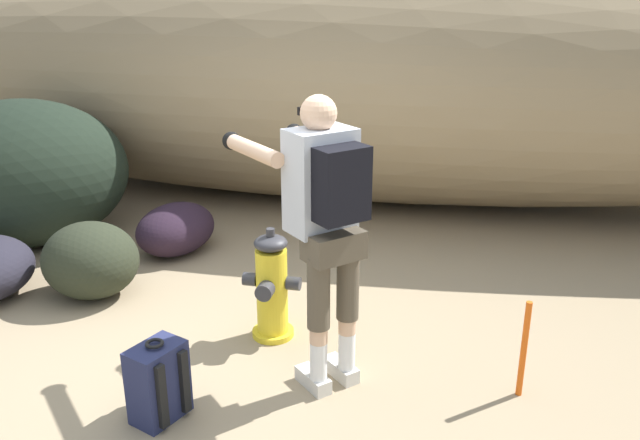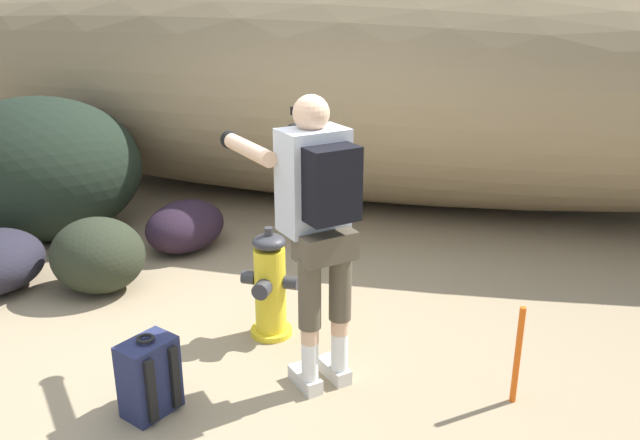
% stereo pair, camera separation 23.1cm
% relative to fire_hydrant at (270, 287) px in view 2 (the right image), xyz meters
% --- Properties ---
extents(ground_plane, '(56.00, 56.00, 0.04)m').
position_rel_fire_hydrant_xyz_m(ground_plane, '(-0.20, -0.39, -0.38)').
color(ground_plane, '#998466').
extents(dirt_embankment, '(13.43, 3.20, 2.59)m').
position_rel_fire_hydrant_xyz_m(dirt_embankment, '(-0.20, 3.32, 0.94)').
color(dirt_embankment, '#897556').
rests_on(dirt_embankment, ground_plane).
extents(fire_hydrant, '(0.39, 0.34, 0.78)m').
position_rel_fire_hydrant_xyz_m(fire_hydrant, '(0.00, 0.00, 0.00)').
color(fire_hydrant, yellow).
rests_on(fire_hydrant, ground_plane).
extents(utility_worker, '(0.97, 0.95, 1.71)m').
position_rel_fire_hydrant_xyz_m(utility_worker, '(0.44, -0.42, 0.73)').
color(utility_worker, beige).
rests_on(utility_worker, ground_plane).
extents(spare_backpack, '(0.35, 0.35, 0.47)m').
position_rel_fire_hydrant_xyz_m(spare_backpack, '(-0.35, -0.98, -0.14)').
color(spare_backpack, '#23284C').
rests_on(spare_backpack, ground_plane).
extents(boulder_large, '(2.27, 2.13, 1.33)m').
position_rel_fire_hydrant_xyz_m(boulder_large, '(-2.65, 1.14, 0.30)').
color(boulder_large, black).
rests_on(boulder_large, ground_plane).
extents(boulder_mid, '(0.80, 0.92, 0.45)m').
position_rel_fire_hydrant_xyz_m(boulder_mid, '(-1.26, 1.21, -0.13)').
color(boulder_mid, black).
rests_on(boulder_mid, ground_plane).
extents(boulder_outlier, '(0.74, 0.68, 0.59)m').
position_rel_fire_hydrant_xyz_m(boulder_outlier, '(-1.51, 0.28, -0.06)').
color(boulder_outlier, '#272C1E').
rests_on(boulder_outlier, ground_plane).
extents(survey_stake, '(0.04, 0.04, 0.60)m').
position_rel_fire_hydrant_xyz_m(survey_stake, '(1.59, -0.33, -0.06)').
color(survey_stake, '#E55914').
rests_on(survey_stake, ground_plane).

